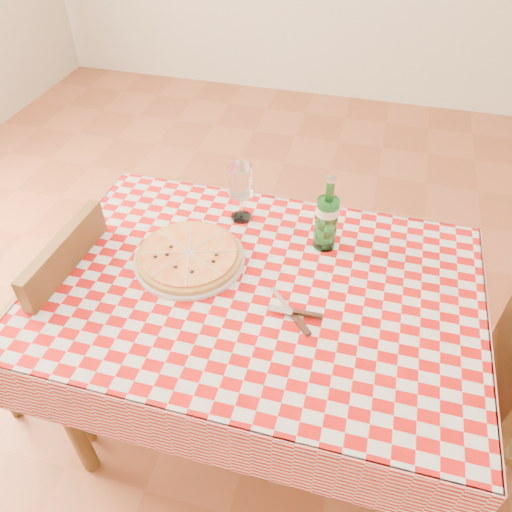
{
  "coord_description": "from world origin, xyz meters",
  "views": [
    {
      "loc": [
        0.26,
        -0.99,
        1.81
      ],
      "look_at": [
        -0.02,
        0.06,
        0.82
      ],
      "focal_mm": 35.0,
      "sensor_mm": 36.0,
      "label": 1
    }
  ],
  "objects_px": {
    "wine_glass": "(241,193)",
    "dining_table": "(257,308)",
    "pizza_plate": "(189,255)",
    "water_bottle": "(327,213)",
    "chair_far": "(64,315)"
  },
  "relations": [
    {
      "from": "dining_table",
      "to": "wine_glass",
      "type": "distance_m",
      "value": 0.38
    },
    {
      "from": "water_bottle",
      "to": "pizza_plate",
      "type": "bearing_deg",
      "value": -155.1
    },
    {
      "from": "chair_far",
      "to": "wine_glass",
      "type": "distance_m",
      "value": 0.75
    },
    {
      "from": "wine_glass",
      "to": "dining_table",
      "type": "bearing_deg",
      "value": -65.39
    },
    {
      "from": "dining_table",
      "to": "water_bottle",
      "type": "relative_size",
      "value": 4.65
    },
    {
      "from": "pizza_plate",
      "to": "water_bottle",
      "type": "bearing_deg",
      "value": 24.9
    },
    {
      "from": "pizza_plate",
      "to": "water_bottle",
      "type": "relative_size",
      "value": 1.34
    },
    {
      "from": "dining_table",
      "to": "pizza_plate",
      "type": "relative_size",
      "value": 3.48
    },
    {
      "from": "water_bottle",
      "to": "wine_glass",
      "type": "bearing_deg",
      "value": 166.91
    },
    {
      "from": "pizza_plate",
      "to": "wine_glass",
      "type": "relative_size",
      "value": 1.69
    },
    {
      "from": "dining_table",
      "to": "water_bottle",
      "type": "distance_m",
      "value": 0.36
    },
    {
      "from": "pizza_plate",
      "to": "dining_table",
      "type": "bearing_deg",
      "value": -12.03
    },
    {
      "from": "dining_table",
      "to": "pizza_plate",
      "type": "bearing_deg",
      "value": 167.97
    },
    {
      "from": "dining_table",
      "to": "water_bottle",
      "type": "bearing_deg",
      "value": 55.33
    },
    {
      "from": "water_bottle",
      "to": "wine_glass",
      "type": "distance_m",
      "value": 0.3
    }
  ]
}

